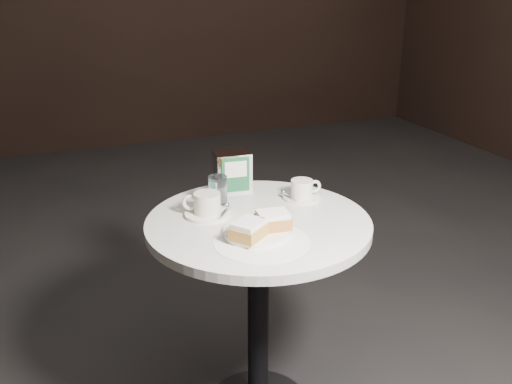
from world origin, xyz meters
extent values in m
cylinder|color=black|center=(0.00, 0.00, 0.36)|extent=(0.07, 0.07, 0.70)
cylinder|color=white|center=(0.00, 0.00, 0.73)|extent=(0.70, 0.70, 0.03)
cylinder|color=white|center=(-0.05, -0.14, 0.75)|extent=(0.37, 0.37, 0.00)
cylinder|color=white|center=(-0.05, -0.10, 0.75)|extent=(0.25, 0.25, 0.01)
cube|color=#BF8A3A|center=(-0.08, -0.13, 0.78)|extent=(0.12, 0.12, 0.04)
cube|color=white|center=(-0.08, -0.13, 0.80)|extent=(0.11, 0.11, 0.01)
cube|color=#BD743A|center=(0.01, -0.10, 0.78)|extent=(0.10, 0.09, 0.04)
cube|color=white|center=(0.01, -0.10, 0.80)|extent=(0.10, 0.08, 0.01)
cylinder|color=white|center=(-0.14, 0.09, 0.75)|extent=(0.19, 0.19, 0.01)
cylinder|color=silver|center=(-0.14, 0.09, 0.79)|extent=(0.11, 0.11, 0.07)
cylinder|color=brown|center=(-0.14, 0.09, 0.81)|extent=(0.10, 0.10, 0.00)
torus|color=silver|center=(-0.19, 0.11, 0.79)|extent=(0.05, 0.03, 0.05)
cube|color=silver|center=(-0.09, 0.07, 0.76)|extent=(0.07, 0.08, 0.00)
sphere|color=#AEAEB2|center=(-0.07, 0.11, 0.76)|extent=(0.02, 0.02, 0.02)
cylinder|color=silver|center=(0.20, 0.11, 0.75)|extent=(0.13, 0.13, 0.01)
cylinder|color=white|center=(0.20, 0.11, 0.78)|extent=(0.08, 0.08, 0.06)
cylinder|color=#815F46|center=(0.20, 0.11, 0.81)|extent=(0.07, 0.07, 0.00)
torus|color=silver|center=(0.25, 0.11, 0.78)|extent=(0.05, 0.01, 0.05)
cube|color=silver|center=(0.15, 0.11, 0.76)|extent=(0.03, 0.09, 0.00)
sphere|color=silver|center=(0.15, 0.15, 0.76)|extent=(0.02, 0.02, 0.02)
cylinder|color=white|center=(-0.08, 0.16, 0.79)|extent=(0.06, 0.06, 0.10)
cylinder|color=white|center=(-0.08, 0.16, 0.79)|extent=(0.06, 0.06, 0.08)
cylinder|color=silver|center=(0.00, 0.26, 0.80)|extent=(0.09, 0.09, 0.11)
cylinder|color=silver|center=(0.00, 0.26, 0.79)|extent=(0.08, 0.08, 0.09)
cube|color=silver|center=(0.01, 0.27, 0.82)|extent=(0.13, 0.11, 0.14)
cube|color=#185530|center=(0.00, 0.22, 0.82)|extent=(0.10, 0.01, 0.12)
cube|color=white|center=(0.00, 0.21, 0.84)|extent=(0.08, 0.01, 0.06)
camera|label=1|loc=(-0.60, -1.49, 1.47)|focal=40.00mm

